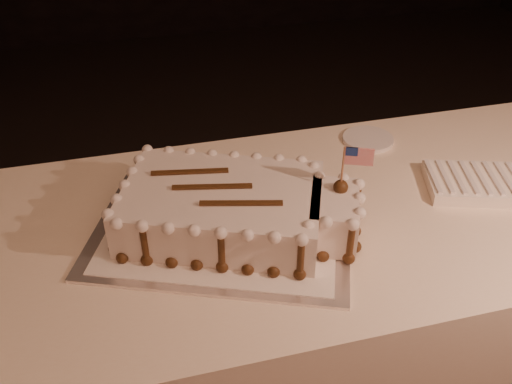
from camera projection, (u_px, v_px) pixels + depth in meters
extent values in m
cube|color=#FFE4C5|center=(310.00, 316.00, 1.62)|extent=(2.40, 0.80, 0.75)
cube|color=silver|center=(223.00, 228.00, 1.34)|extent=(0.72, 0.64, 0.01)
cube|color=white|center=(223.00, 226.00, 1.34)|extent=(0.64, 0.57, 0.00)
cube|color=white|center=(222.00, 208.00, 1.31)|extent=(0.52, 0.44, 0.11)
cube|color=white|center=(333.00, 217.00, 1.28)|extent=(0.16, 0.20, 0.11)
sphere|color=#492A12|center=(122.00, 258.00, 1.23)|extent=(0.03, 0.03, 0.03)
sphere|color=#492A12|center=(147.00, 260.00, 1.23)|extent=(0.03, 0.03, 0.03)
sphere|color=#492A12|center=(172.00, 262.00, 1.22)|extent=(0.03, 0.03, 0.03)
sphere|color=#492A12|center=(197.00, 265.00, 1.22)|extent=(0.03, 0.03, 0.03)
sphere|color=#492A12|center=(222.00, 267.00, 1.21)|extent=(0.03, 0.03, 0.03)
sphere|color=#492A12|center=(248.00, 269.00, 1.20)|extent=(0.03, 0.03, 0.03)
sphere|color=#492A12|center=(274.00, 272.00, 1.20)|extent=(0.03, 0.03, 0.03)
sphere|color=#492A12|center=(300.00, 274.00, 1.19)|extent=(0.03, 0.03, 0.03)
sphere|color=#492A12|center=(306.00, 260.00, 1.23)|extent=(0.03, 0.03, 0.03)
sphere|color=#492A12|center=(323.00, 256.00, 1.24)|extent=(0.03, 0.03, 0.03)
sphere|color=#492A12|center=(349.00, 258.00, 1.23)|extent=(0.03, 0.03, 0.03)
sphere|color=#492A12|center=(355.00, 247.00, 1.26)|extent=(0.03, 0.03, 0.03)
sphere|color=#492A12|center=(355.00, 231.00, 1.31)|extent=(0.03, 0.03, 0.03)
sphere|color=#492A12|center=(355.00, 217.00, 1.35)|extent=(0.03, 0.03, 0.03)
sphere|color=#492A12|center=(340.00, 211.00, 1.37)|extent=(0.03, 0.03, 0.03)
sphere|color=#492A12|center=(317.00, 209.00, 1.38)|extent=(0.03, 0.03, 0.03)
sphere|color=#492A12|center=(312.00, 199.00, 1.41)|extent=(0.03, 0.03, 0.03)
sphere|color=#492A12|center=(300.00, 192.00, 1.43)|extent=(0.03, 0.03, 0.03)
sphere|color=#492A12|center=(278.00, 191.00, 1.44)|extent=(0.03, 0.03, 0.03)
sphere|color=#492A12|center=(256.00, 189.00, 1.45)|extent=(0.03, 0.03, 0.03)
sphere|color=#492A12|center=(235.00, 187.00, 1.45)|extent=(0.03, 0.03, 0.03)
sphere|color=#492A12|center=(214.00, 186.00, 1.46)|extent=(0.03, 0.03, 0.03)
sphere|color=#492A12|center=(193.00, 184.00, 1.46)|extent=(0.03, 0.03, 0.03)
sphere|color=#492A12|center=(172.00, 183.00, 1.47)|extent=(0.03, 0.03, 0.03)
sphere|color=#492A12|center=(151.00, 181.00, 1.48)|extent=(0.03, 0.03, 0.03)
sphere|color=#492A12|center=(143.00, 191.00, 1.44)|extent=(0.03, 0.03, 0.03)
sphere|color=#492A12|center=(137.00, 204.00, 1.39)|extent=(0.03, 0.03, 0.03)
sphere|color=#492A12|center=(130.00, 218.00, 1.35)|extent=(0.03, 0.03, 0.03)
sphere|color=#492A12|center=(122.00, 233.00, 1.30)|extent=(0.03, 0.03, 0.03)
sphere|color=#492A12|center=(114.00, 248.00, 1.26)|extent=(0.03, 0.03, 0.03)
sphere|color=white|center=(116.00, 224.00, 1.18)|extent=(0.03, 0.03, 0.03)
sphere|color=white|center=(142.00, 226.00, 1.17)|extent=(0.03, 0.03, 0.03)
sphere|color=white|center=(168.00, 228.00, 1.17)|extent=(0.03, 0.03, 0.03)
sphere|color=white|center=(194.00, 231.00, 1.16)|extent=(0.03, 0.03, 0.03)
sphere|color=white|center=(221.00, 233.00, 1.16)|extent=(0.03, 0.03, 0.03)
sphere|color=white|center=(247.00, 235.00, 1.15)|extent=(0.03, 0.03, 0.03)
sphere|color=white|center=(274.00, 237.00, 1.14)|extent=(0.03, 0.03, 0.03)
sphere|color=white|center=(302.00, 240.00, 1.14)|extent=(0.03, 0.03, 0.03)
sphere|color=white|center=(308.00, 226.00, 1.17)|extent=(0.03, 0.03, 0.03)
sphere|color=white|center=(326.00, 222.00, 1.18)|extent=(0.03, 0.03, 0.03)
sphere|color=white|center=(353.00, 224.00, 1.18)|extent=(0.03, 0.03, 0.03)
sphere|color=white|center=(360.00, 213.00, 1.21)|extent=(0.03, 0.03, 0.03)
sphere|color=white|center=(359.00, 198.00, 1.25)|extent=(0.03, 0.03, 0.03)
sphere|color=white|center=(359.00, 184.00, 1.30)|extent=(0.03, 0.03, 0.03)
sphere|color=white|center=(343.00, 179.00, 1.32)|extent=(0.03, 0.03, 0.03)
sphere|color=white|center=(319.00, 177.00, 1.32)|extent=(0.03, 0.03, 0.03)
sphere|color=white|center=(314.00, 167.00, 1.36)|extent=(0.03, 0.03, 0.03)
sphere|color=white|center=(301.00, 161.00, 1.38)|extent=(0.03, 0.03, 0.03)
sphere|color=white|center=(279.00, 159.00, 1.39)|extent=(0.03, 0.03, 0.03)
sphere|color=white|center=(256.00, 158.00, 1.39)|extent=(0.03, 0.03, 0.03)
sphere|color=white|center=(234.00, 156.00, 1.40)|extent=(0.03, 0.03, 0.03)
sphere|color=white|center=(212.00, 155.00, 1.40)|extent=(0.03, 0.03, 0.03)
sphere|color=white|center=(190.00, 153.00, 1.41)|extent=(0.03, 0.03, 0.03)
sphere|color=white|center=(169.00, 152.00, 1.42)|extent=(0.03, 0.03, 0.03)
sphere|color=white|center=(147.00, 150.00, 1.42)|extent=(0.03, 0.03, 0.03)
sphere|color=white|center=(139.00, 160.00, 1.38)|extent=(0.03, 0.03, 0.03)
sphere|color=white|center=(132.00, 172.00, 1.34)|extent=(0.03, 0.03, 0.03)
sphere|color=white|center=(125.00, 186.00, 1.29)|extent=(0.03, 0.03, 0.03)
sphere|color=white|center=(117.00, 200.00, 1.25)|extent=(0.03, 0.03, 0.03)
sphere|color=white|center=(108.00, 215.00, 1.20)|extent=(0.03, 0.03, 0.03)
cylinder|color=#492A12|center=(145.00, 244.00, 1.20)|extent=(0.01, 0.01, 0.10)
sphere|color=#492A12|center=(147.00, 259.00, 1.23)|extent=(0.03, 0.03, 0.03)
cylinder|color=#492A12|center=(221.00, 251.00, 1.18)|extent=(0.01, 0.01, 0.10)
sphere|color=#492A12|center=(222.00, 266.00, 1.21)|extent=(0.03, 0.03, 0.03)
cylinder|color=#492A12|center=(301.00, 258.00, 1.17)|extent=(0.01, 0.01, 0.10)
sphere|color=#492A12|center=(300.00, 273.00, 1.19)|extent=(0.03, 0.03, 0.03)
cylinder|color=#492A12|center=(351.00, 242.00, 1.21)|extent=(0.01, 0.01, 0.10)
sphere|color=#492A12|center=(349.00, 257.00, 1.23)|extent=(0.03, 0.03, 0.03)
cylinder|color=#492A12|center=(357.00, 202.00, 1.33)|extent=(0.01, 0.01, 0.10)
sphere|color=#492A12|center=(355.00, 216.00, 1.35)|extent=(0.03, 0.03, 0.03)
cylinder|color=#492A12|center=(313.00, 184.00, 1.39)|extent=(0.01, 0.01, 0.10)
sphere|color=#492A12|center=(312.00, 198.00, 1.41)|extent=(0.03, 0.03, 0.03)
cylinder|color=#492A12|center=(256.00, 174.00, 1.42)|extent=(0.01, 0.01, 0.10)
sphere|color=#492A12|center=(256.00, 188.00, 1.44)|extent=(0.03, 0.03, 0.03)
cylinder|color=#492A12|center=(192.00, 170.00, 1.44)|extent=(0.01, 0.01, 0.10)
sphere|color=#492A12|center=(193.00, 183.00, 1.46)|extent=(0.03, 0.03, 0.03)
cylinder|color=#492A12|center=(141.00, 177.00, 1.41)|extent=(0.01, 0.01, 0.10)
sphere|color=#492A12|center=(143.00, 191.00, 1.44)|extent=(0.03, 0.03, 0.03)
cylinder|color=#492A12|center=(120.00, 217.00, 1.28)|extent=(0.01, 0.01, 0.10)
sphere|color=#492A12|center=(122.00, 232.00, 1.30)|extent=(0.03, 0.03, 0.03)
cube|color=#492A12|center=(190.00, 172.00, 1.33)|extent=(0.18, 0.04, 0.01)
cube|color=#492A12|center=(212.00, 187.00, 1.28)|extent=(0.18, 0.05, 0.01)
cube|color=#492A12|center=(241.00, 203.00, 1.22)|extent=(0.18, 0.06, 0.01)
sphere|color=#492A12|center=(341.00, 187.00, 1.27)|extent=(0.03, 0.03, 0.03)
cylinder|color=#A86A48|center=(342.00, 172.00, 1.25)|extent=(0.00, 0.00, 0.13)
cube|color=red|center=(359.00, 157.00, 1.22)|extent=(0.06, 0.03, 0.04)
cube|color=navy|center=(352.00, 151.00, 1.21)|extent=(0.03, 0.01, 0.02)
cube|color=white|center=(474.00, 183.00, 1.47)|extent=(0.28, 0.23, 0.03)
cube|color=white|center=(433.00, 176.00, 1.46)|extent=(0.05, 0.15, 0.01)
cube|color=white|center=(445.00, 176.00, 1.46)|extent=(0.05, 0.15, 0.01)
cube|color=white|center=(457.00, 177.00, 1.46)|extent=(0.05, 0.15, 0.01)
cube|color=white|center=(469.00, 177.00, 1.46)|extent=(0.05, 0.15, 0.01)
cube|color=white|center=(481.00, 177.00, 1.46)|extent=(0.05, 0.15, 0.01)
cube|color=white|center=(493.00, 178.00, 1.46)|extent=(0.05, 0.15, 0.01)
cube|color=white|center=(505.00, 178.00, 1.46)|extent=(0.05, 0.15, 0.01)
cylinder|color=white|center=(368.00, 139.00, 1.68)|extent=(0.15, 0.15, 0.01)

